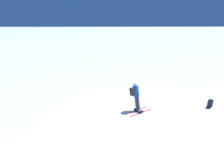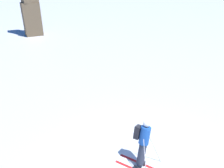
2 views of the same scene
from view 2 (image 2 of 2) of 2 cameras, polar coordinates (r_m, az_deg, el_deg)
name	(u,v)px [view 2 (image 2 of 2)]	position (r m, az deg, el deg)	size (l,w,h in m)	color
ground_plane	(145,165)	(8.24, 8.58, -20.13)	(300.00, 300.00, 0.00)	white
skier	(143,141)	(7.64, 8.09, -14.51)	(1.48, 1.64, 1.77)	red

